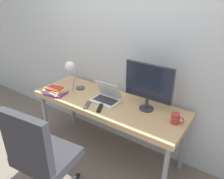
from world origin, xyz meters
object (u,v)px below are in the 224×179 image
at_px(monitor, 148,84).
at_px(desk_lamp, 71,69).
at_px(laptop, 106,97).
at_px(mug, 176,119).
at_px(game_controller, 52,93).
at_px(book_stack, 55,91).
at_px(office_chair, 40,153).

height_order(monitor, desk_lamp, monitor).
bearing_deg(monitor, laptop, -167.86).
relative_size(desk_lamp, mug, 3.13).
distance_m(monitor, game_controller, 1.17).
bearing_deg(book_stack, monitor, 16.18).
relative_size(laptop, monitor, 0.60).
xyz_separation_m(office_chair, book_stack, (-0.54, 0.69, 0.18)).
xyz_separation_m(laptop, game_controller, (-0.64, -0.24, -0.03)).
relative_size(desk_lamp, book_stack, 1.38).
bearing_deg(office_chair, laptop, 85.80).
relative_size(desk_lamp, game_controller, 2.63).
height_order(book_stack, game_controller, book_stack).
bearing_deg(desk_lamp, monitor, 9.69).
relative_size(monitor, game_controller, 3.41).
height_order(desk_lamp, book_stack, desk_lamp).
bearing_deg(office_chair, book_stack, 128.16).
bearing_deg(game_controller, book_stack, 50.13).
distance_m(desk_lamp, mug, 1.28).
relative_size(laptop, mug, 2.46).
bearing_deg(desk_lamp, mug, 3.37).
bearing_deg(game_controller, monitor, 17.45).
height_order(laptop, office_chair, office_chair).
bearing_deg(mug, desk_lamp, -176.63).
xyz_separation_m(monitor, mug, (0.34, -0.08, -0.24)).
bearing_deg(laptop, book_stack, -160.91).
distance_m(office_chair, book_stack, 0.89).
height_order(book_stack, mug, mug).
distance_m(monitor, book_stack, 1.13).
bearing_deg(laptop, office_chair, -94.20).
bearing_deg(laptop, desk_lamp, -172.76).
distance_m(book_stack, mug, 1.42).
bearing_deg(mug, book_stack, -170.86).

